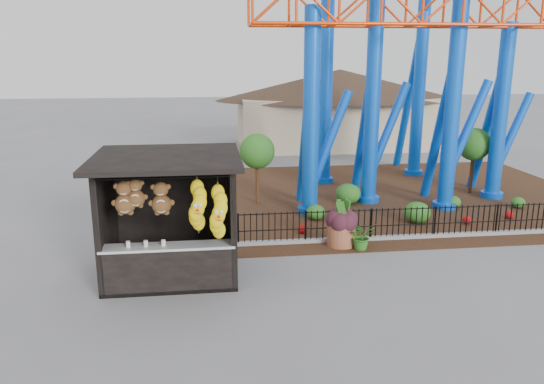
{
  "coord_description": "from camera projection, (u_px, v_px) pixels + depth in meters",
  "views": [
    {
      "loc": [
        -2.02,
        -11.66,
        5.44
      ],
      "look_at": [
        -0.39,
        1.5,
        2.0
      ],
      "focal_mm": 35.0,
      "sensor_mm": 36.0,
      "label": 1
    }
  ],
  "objects": [
    {
      "name": "prize_booth",
      "position": [
        170.0,
        220.0,
        12.94
      ],
      "size": [
        3.5,
        3.4,
        3.12
      ],
      "color": "black",
      "rests_on": "ground"
    },
    {
      "name": "ground",
      "position": [
        296.0,
        287.0,
        12.81
      ],
      "size": [
        120.0,
        120.0,
        0.0
      ],
      "primitive_type": "plane",
      "color": "slate",
      "rests_on": "ground"
    },
    {
      "name": "landscaping",
      "position": [
        387.0,
        204.0,
        18.72
      ],
      "size": [
        8.72,
        3.78,
        0.75
      ],
      "color": "#275E1B",
      "rests_on": "mulch_bed"
    },
    {
      "name": "potted_plant",
      "position": [
        362.0,
        236.0,
        15.18
      ],
      "size": [
        0.81,
        0.73,
        0.82
      ],
      "primitive_type": "imported",
      "rotation": [
        0.0,
        0.0,
        0.13
      ],
      "color": "#2D581A",
      "rests_on": "ground"
    },
    {
      "name": "pavilion",
      "position": [
        339.0,
        95.0,
        31.96
      ],
      "size": [
        15.0,
        15.0,
        4.8
      ],
      "color": "#BFAD8C",
      "rests_on": "ground"
    },
    {
      "name": "curb",
      "position": [
        409.0,
        237.0,
        16.15
      ],
      "size": [
        18.0,
        0.18,
        0.12
      ],
      "primitive_type": "cube",
      "color": "gray",
      "rests_on": "ground"
    },
    {
      "name": "roller_coaster",
      "position": [
        397.0,
        27.0,
        19.7
      ],
      "size": [
        11.0,
        6.37,
        10.82
      ],
      "color": "blue",
      "rests_on": "ground"
    },
    {
      "name": "planter_foliage",
      "position": [
        342.0,
        214.0,
        15.37
      ],
      "size": [
        0.7,
        0.7,
        0.64
      ],
      "primitive_type": "ellipsoid",
      "color": "#34141E",
      "rests_on": "terracotta_planter"
    },
    {
      "name": "picket_fence",
      "position": [
        438.0,
        222.0,
        16.15
      ],
      "size": [
        12.2,
        0.06,
        1.0
      ],
      "primitive_type": null,
      "color": "black",
      "rests_on": "ground"
    },
    {
      "name": "terracotta_planter",
      "position": [
        341.0,
        235.0,
        15.54
      ],
      "size": [
        1.08,
        1.08,
        0.65
      ],
      "primitive_type": "cylinder",
      "rotation": [
        0.0,
        0.0,
        0.33
      ],
      "color": "#9C5838",
      "rests_on": "ground"
    },
    {
      "name": "mulch_bed",
      "position": [
        362.0,
        196.0,
        20.97
      ],
      "size": [
        18.0,
        12.0,
        0.02
      ],
      "primitive_type": "cube",
      "color": "#331E11",
      "rests_on": "ground"
    }
  ]
}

